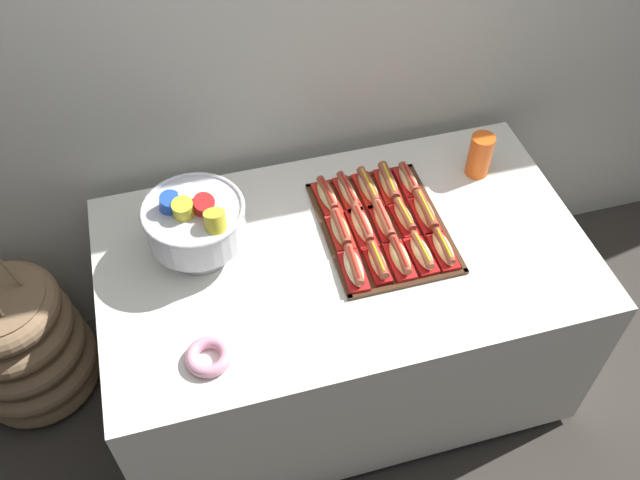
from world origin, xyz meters
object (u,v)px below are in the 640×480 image
at_px(floor_vase, 23,345).
at_px(hot_dog_10, 327,196).
at_px(buffet_table, 341,313).
at_px(hot_dog_7, 383,221).
at_px(hot_dog_0, 355,267).
at_px(donut, 209,357).
at_px(cup_stack, 480,155).
at_px(hot_dog_5, 340,230).
at_px(hot_dog_3, 422,253).
at_px(serving_tray, 383,227).
at_px(hot_dog_12, 368,188).
at_px(punch_bowl, 195,221).
at_px(hot_dog_8, 404,217).
at_px(hot_dog_11, 348,192).
at_px(hot_dog_2, 400,258).
at_px(hot_dog_6, 362,226).
at_px(hot_dog_9, 425,212).
at_px(hot_dog_4, 443,249).
at_px(hot_dog_1, 378,262).
at_px(hot_dog_14, 408,180).
at_px(hot_dog_13, 388,183).

xyz_separation_m(floor_vase, hot_dog_10, (1.18, -0.04, 0.52)).
relative_size(buffet_table, hot_dog_7, 8.95).
relative_size(hot_dog_0, donut, 1.27).
bearing_deg(cup_stack, hot_dog_5, -163.41).
relative_size(hot_dog_3, hot_dog_7, 0.90).
distance_m(serving_tray, hot_dog_7, 0.03).
xyz_separation_m(hot_dog_12, punch_bowl, (-0.61, -0.11, 0.12)).
bearing_deg(hot_dog_8, hot_dog_3, -90.15).
xyz_separation_m(hot_dog_11, donut, (-0.58, -0.52, -0.01)).
height_order(hot_dog_2, hot_dog_11, hot_dog_2).
xyz_separation_m(serving_tray, hot_dog_6, (-0.07, 0.00, 0.03)).
distance_m(buffet_table, serving_tray, 0.40).
bearing_deg(floor_vase, hot_dog_9, -7.81).
xyz_separation_m(hot_dog_4, hot_dog_8, (-0.07, 0.17, 0.00)).
distance_m(hot_dog_1, cup_stack, 0.60).
bearing_deg(hot_dog_8, hot_dog_7, 179.85).
relative_size(floor_vase, serving_tray, 1.98).
distance_m(hot_dog_12, punch_bowl, 0.63).
relative_size(serving_tray, hot_dog_0, 3.01).
bearing_deg(hot_dog_5, hot_dog_2, -47.87).
relative_size(hot_dog_2, hot_dog_6, 0.89).
relative_size(hot_dog_0, cup_stack, 1.05).
bearing_deg(hot_dog_10, hot_dog_6, -65.70).
bearing_deg(hot_dog_9, punch_bowl, 175.54).
xyz_separation_m(buffet_table, serving_tray, (0.16, 0.06, 0.36)).
bearing_deg(hot_dog_7, hot_dog_14, 47.58).
relative_size(hot_dog_7, hot_dog_9, 0.99).
relative_size(hot_dog_3, hot_dog_12, 0.89).
bearing_deg(hot_dog_4, hot_dog_0, 179.85).
xyz_separation_m(hot_dog_9, donut, (-0.80, -0.36, -0.02)).
relative_size(hot_dog_9, donut, 1.32).
height_order(hot_dog_8, hot_dog_13, hot_dog_13).
relative_size(hot_dog_0, hot_dog_5, 1.04).
bearing_deg(serving_tray, punch_bowl, 174.49).
height_order(hot_dog_13, cup_stack, cup_stack).
bearing_deg(hot_dog_10, floor_vase, 178.20).
xyz_separation_m(floor_vase, hot_dog_7, (1.33, -0.20, 0.52)).
bearing_deg(hot_dog_5, floor_vase, 170.27).
relative_size(punch_bowl, donut, 2.37).
relative_size(hot_dog_4, donut, 1.20).
bearing_deg(floor_vase, hot_dog_1, -16.33).
xyz_separation_m(hot_dog_6, hot_dog_12, (0.08, 0.16, 0.00)).
height_order(floor_vase, hot_dog_10, floor_vase).
bearing_deg(hot_dog_2, floor_vase, 164.54).
distance_m(hot_dog_6, hot_dog_14, 0.28).
height_order(hot_dog_1, hot_dog_6, same).
height_order(buffet_table, hot_dog_4, hot_dog_4).
bearing_deg(donut, hot_dog_4, 13.36).
distance_m(hot_dog_14, cup_stack, 0.27).
height_order(hot_dog_2, punch_bowl, punch_bowl).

